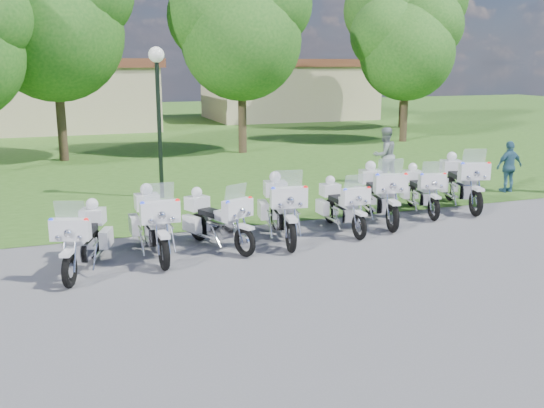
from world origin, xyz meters
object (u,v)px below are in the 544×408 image
object	(u,v)px
motorcycle_4	(342,205)
motorcycle_5	(379,193)
bystander_b	(385,156)
motorcycle_6	(421,189)
motorcycle_0	(84,238)
motorcycle_2	(217,219)
lamp_post	(158,86)
motorcycle_7	(461,181)
motorcycle_1	(154,222)
bystander_c	(509,167)
motorcycle_3	(281,207)

from	to	relation	value
motorcycle_4	motorcycle_5	xyz separation A→B (m)	(1.23, 0.41, 0.11)
motorcycle_4	bystander_b	bearing A→B (deg)	-129.16
motorcycle_6	motorcycle_0	bearing A→B (deg)	23.86
motorcycle_2	lamp_post	size ratio (longest dim) A/B	0.48
motorcycle_7	motorcycle_5	bearing A→B (deg)	27.21
motorcycle_1	bystander_b	bearing A→B (deg)	-149.25
motorcycle_6	lamp_post	distance (m)	7.80
bystander_b	bystander_c	bearing A→B (deg)	129.47
lamp_post	motorcycle_3	bearing A→B (deg)	-70.52
motorcycle_7	bystander_c	world-z (taller)	motorcycle_7
motorcycle_1	lamp_post	xyz separation A→B (m)	(1.08, 5.33, 2.55)
motorcycle_4	motorcycle_6	distance (m)	2.87
motorcycle_0	bystander_b	xyz separation A→B (m)	(9.74, 5.59, 0.28)
bystander_b	motorcycle_1	bearing A→B (deg)	22.95
motorcycle_7	bystander_b	bearing A→B (deg)	-70.60
motorcycle_6	motorcycle_7	bearing A→B (deg)	-161.37
motorcycle_5	motorcycle_1	bearing A→B (deg)	20.32
motorcycle_2	lamp_post	distance (m)	5.87
motorcycle_1	motorcycle_5	distance (m)	5.76
motorcycle_5	motorcycle_3	bearing A→B (deg)	24.00
motorcycle_2	motorcycle_1	bearing A→B (deg)	-19.60
motorcycle_6	lamp_post	xyz separation A→B (m)	(-6.14, 4.05, 2.62)
motorcycle_1	bystander_c	size ratio (longest dim) A/B	1.58
motorcycle_4	bystander_b	distance (m)	6.07
motorcycle_3	lamp_post	bearing A→B (deg)	-60.53
motorcycle_2	motorcycle_5	xyz separation A→B (m)	(4.36, 0.75, 0.09)
motorcycle_6	lamp_post	size ratio (longest dim) A/B	0.50
motorcycle_0	motorcycle_4	distance (m)	5.95
motorcycle_2	motorcycle_7	distance (m)	7.36
motorcycle_4	lamp_post	world-z (taller)	lamp_post
motorcycle_2	bystander_c	bearing A→B (deg)	170.84
motorcycle_6	motorcycle_2	bearing A→B (deg)	23.76
motorcycle_2	motorcycle_6	size ratio (longest dim) A/B	0.96
motorcycle_7	motorcycle_2	bearing A→B (deg)	26.01
motorcycle_4	motorcycle_6	bearing A→B (deg)	-162.32
motorcycle_0	motorcycle_1	size ratio (longest dim) A/B	0.88
bystander_b	motorcycle_3	bearing A→B (deg)	33.23
motorcycle_2	motorcycle_5	world-z (taller)	motorcycle_5
motorcycle_7	motorcycle_6	bearing A→B (deg)	21.83
lamp_post	bystander_b	xyz separation A→B (m)	(7.25, -0.23, -2.33)
motorcycle_0	motorcycle_5	world-z (taller)	motorcycle_5
bystander_b	bystander_c	xyz separation A→B (m)	(2.83, -2.55, -0.13)
motorcycle_2	motorcycle_4	size ratio (longest dim) A/B	0.96
lamp_post	motorcycle_0	bearing A→B (deg)	-113.11
lamp_post	bystander_b	distance (m)	7.62
motorcycle_1	motorcycle_3	distance (m)	2.89
motorcycle_6	bystander_b	xyz separation A→B (m)	(1.12, 3.82, 0.29)
motorcycle_1	bystander_c	bearing A→B (deg)	-167.85
motorcycle_0	motorcycle_3	distance (m)	4.35
motorcycle_5	lamp_post	size ratio (longest dim) A/B	0.58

